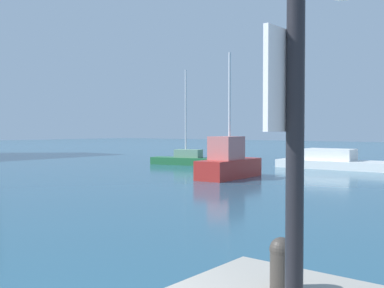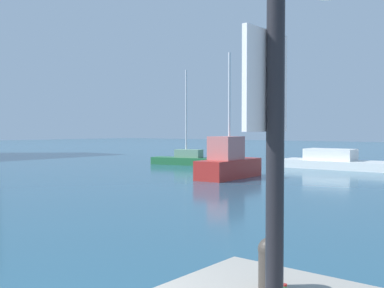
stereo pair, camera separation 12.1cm
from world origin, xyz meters
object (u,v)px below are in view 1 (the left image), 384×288
Objects in this scene: mooring_bollard at (281,261)px; sailboat_green_inner_mooring at (186,159)px; motorboat_white_mid_harbor at (341,162)px; sailboat_red_center_channel at (229,162)px.

sailboat_green_inner_mooring is at bearing 41.34° from mooring_bollard.
mooring_bollard is 28.56m from sailboat_green_inner_mooring.
sailboat_green_inner_mooring is 10.51m from motorboat_white_mid_harbor.
sailboat_red_center_channel is at bearing 35.70° from mooring_bollard.
sailboat_green_inner_mooring reaches higher than sailboat_red_center_channel.
sailboat_green_inner_mooring is at bearing 53.24° from sailboat_red_center_channel.
mooring_bollard is 19.54m from sailboat_red_center_channel.
sailboat_green_inner_mooring reaches higher than motorboat_white_mid_harbor.
motorboat_white_mid_harbor is at bearing 19.75° from mooring_bollard.
mooring_bollard is 0.07× the size of sailboat_green_inner_mooring.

